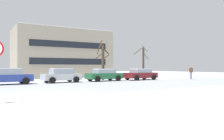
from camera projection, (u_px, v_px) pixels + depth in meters
ground_plane at (48, 95)px, 13.03m from camera, size 120.00×120.00×0.00m
road_surface at (33, 89)px, 16.42m from camera, size 80.00×9.87×0.00m
parked_car_blue at (8, 76)px, 20.74m from camera, size 4.20×2.27×1.51m
parked_car_silver at (61, 75)px, 23.35m from camera, size 3.96×2.16×1.47m
parked_car_green at (104, 75)px, 25.87m from camera, size 4.27×2.13×1.41m
parked_car_maroon at (141, 74)px, 28.17m from camera, size 4.30×2.22×1.41m
pedestrian_crossing at (191, 72)px, 30.44m from camera, size 0.39×0.46×1.70m
tree_far_right at (143, 62)px, 31.25m from camera, size 1.86×1.80×4.56m
tree_far_mid at (103, 61)px, 28.26m from camera, size 1.73×1.58×5.11m
building_far_right at (62, 54)px, 35.96m from camera, size 14.28×8.41×7.39m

